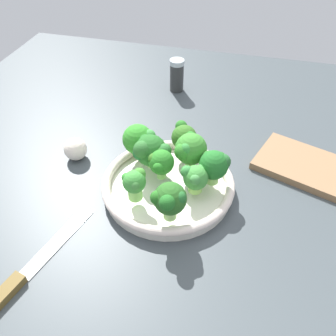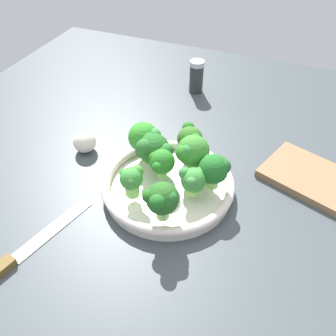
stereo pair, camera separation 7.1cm
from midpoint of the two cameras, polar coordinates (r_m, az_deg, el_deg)
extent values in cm
cube|color=#3D4549|center=(78.08, 2.40, -2.70)|extent=(130.00, 130.00, 2.50)
cylinder|color=white|center=(74.48, 2.72, -3.30)|extent=(25.33, 25.33, 1.46)
torus|color=silver|center=(73.34, 2.76, -2.40)|extent=(26.38, 26.38, 1.79)
cylinder|color=#87B958|center=(74.33, 6.52, 0.44)|extent=(1.97, 1.97, 2.78)
sphere|color=#38832D|center=(72.12, 6.73, 2.51)|extent=(6.33, 6.33, 6.33)
sphere|color=#338837|center=(70.06, 5.93, 2.49)|extent=(2.63, 2.63, 2.63)
sphere|color=#2F7D26|center=(70.95, 5.48, 2.35)|extent=(3.42, 3.42, 3.42)
cylinder|color=#92CD5C|center=(69.95, 6.76, -3.41)|extent=(2.67, 2.67, 1.70)
sphere|color=#3C8938|center=(68.30, 6.91, -2.00)|extent=(4.70, 4.70, 4.70)
sphere|color=#40933F|center=(68.78, 8.17, -0.94)|extent=(2.59, 2.59, 2.59)
sphere|color=#34853A|center=(67.85, 5.59, -0.94)|extent=(2.32, 2.32, 2.32)
sphere|color=#408740|center=(66.48, 6.71, -2.29)|extent=(2.01, 2.01, 2.01)
cylinder|color=#7BC059|center=(72.63, 1.87, -0.74)|extent=(1.85, 1.85, 2.19)
sphere|color=#287923|center=(70.84, 1.91, 0.87)|extent=(4.95, 4.95, 4.95)
sphere|color=#257720|center=(69.35, 1.00, 0.15)|extent=(2.27, 2.27, 2.27)
sphere|color=#2B6D2E|center=(71.66, 2.61, 2.49)|extent=(2.75, 2.75, 2.75)
sphere|color=#316A1E|center=(70.50, 0.80, 1.46)|extent=(2.27, 2.27, 2.27)
cylinder|color=#91CF65|center=(79.01, 5.88, 2.87)|extent=(2.16, 2.16, 1.66)
sphere|color=#336821|center=(77.44, 6.01, 4.35)|extent=(5.36, 5.36, 5.36)
sphere|color=#276B21|center=(78.29, 5.75, 6.12)|extent=(2.54, 2.54, 2.54)
sphere|color=#267323|center=(75.76, 6.79, 4.26)|extent=(2.75, 2.75, 2.75)
cylinder|color=#96D46C|center=(71.57, 9.62, -2.11)|extent=(2.45, 2.45, 2.42)
sphere|color=#1E6623|center=(69.53, 9.90, -0.29)|extent=(5.64, 5.64, 5.64)
sphere|color=#225F20|center=(70.19, 9.21, 0.91)|extent=(2.68, 2.68, 2.68)
sphere|color=#1F5F1B|center=(70.03, 10.93, 0.62)|extent=(2.77, 2.77, 2.77)
sphere|color=#235C29|center=(69.49, 11.34, 0.09)|extent=(3.06, 3.06, 3.06)
cylinder|color=#84D05F|center=(68.89, -2.62, -3.41)|extent=(2.72, 2.72, 2.65)
sphere|color=#3C9038|center=(66.99, -2.69, -1.76)|extent=(4.30, 4.30, 4.30)
sphere|color=#3E8A2E|center=(67.13, -1.80, -0.68)|extent=(2.40, 2.40, 2.40)
sphere|color=#348D2F|center=(67.08, -3.81, -1.00)|extent=(1.82, 1.82, 1.82)
sphere|color=#40873A|center=(65.77, -2.63, -2.24)|extent=(2.03, 2.03, 2.03)
cylinder|color=#9BD272|center=(65.04, 2.30, -6.82)|extent=(2.35, 2.35, 2.75)
sphere|color=#265D1F|center=(62.65, 2.38, -4.85)|extent=(5.78, 5.78, 5.78)
sphere|color=#22621C|center=(62.02, 0.38, -4.52)|extent=(2.49, 2.49, 2.49)
sphere|color=#1F6320|center=(59.95, 1.72, -5.46)|extent=(2.72, 2.72, 2.72)
sphere|color=#226328|center=(61.30, 3.70, -4.84)|extent=(2.49, 2.49, 2.49)
cylinder|color=#92CB59|center=(78.66, -1.16, 2.96)|extent=(2.79, 2.79, 1.78)
sphere|color=#308B27|center=(76.85, -1.18, 4.68)|extent=(6.33, 6.33, 6.33)
sphere|color=#38883A|center=(75.62, 0.57, 5.02)|extent=(2.76, 2.76, 2.76)
sphere|color=#318132|center=(75.21, -0.54, 4.40)|extent=(3.46, 3.46, 3.46)
cylinder|color=#9AD06D|center=(75.59, 0.52, 1.07)|extent=(2.08, 2.08, 1.74)
sphere|color=#226022|center=(73.70, 0.54, 2.81)|extent=(6.42, 6.42, 6.42)
sphere|color=#2B6425|center=(72.08, 1.77, 2.24)|extent=(3.11, 3.11, 3.11)
sphere|color=#2B662A|center=(72.06, -0.80, 3.01)|extent=(3.63, 3.63, 3.63)
sphere|color=#1D622C|center=(72.52, -1.19, 2.56)|extent=(2.87, 2.87, 2.87)
cube|color=silver|center=(70.42, -14.49, -9.12)|extent=(6.75, 17.11, 0.40)
cube|color=olive|center=(83.03, 25.97, -2.71)|extent=(30.03, 21.50, 1.60)
sphere|color=#F3E2CF|center=(84.44, -10.40, 3.90)|extent=(5.04, 5.04, 5.04)
cylinder|color=#2E2F2F|center=(105.39, 6.34, 13.42)|extent=(3.79, 3.79, 7.76)
cylinder|color=#B0BCC2|center=(103.34, 6.53, 15.64)|extent=(3.98, 3.98, 1.33)
camera|label=1|loc=(0.04, -87.13, 2.54)|focal=39.64mm
camera|label=2|loc=(0.04, 92.87, -2.54)|focal=39.64mm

